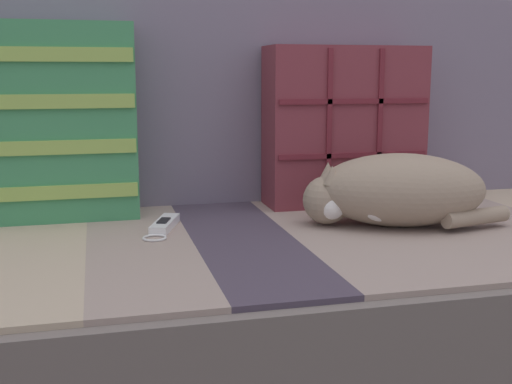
# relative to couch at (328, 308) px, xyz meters

# --- Properties ---
(couch) EXTENTS (1.96, 0.91, 0.36)m
(couch) POSITION_rel_couch_xyz_m (0.00, 0.00, 0.00)
(couch) COLOR gray
(couch) RESTS_ON ground_plane
(sofa_backrest) EXTENTS (1.92, 0.14, 0.52)m
(sofa_backrest) POSITION_rel_couch_xyz_m (0.00, 0.39, 0.45)
(sofa_backrest) COLOR slate
(sofa_backrest) RESTS_ON couch
(throw_pillow_quilted) EXTENTS (0.40, 0.14, 0.39)m
(throw_pillow_quilted) POSITION_rel_couch_xyz_m (0.12, 0.24, 0.38)
(throw_pillow_quilted) COLOR brown
(throw_pillow_quilted) RESTS_ON couch
(throw_pillow_striped) EXTENTS (0.37, 0.14, 0.44)m
(throw_pillow_striped) POSITION_rel_couch_xyz_m (-0.58, 0.24, 0.40)
(throw_pillow_striped) COLOR #3D8956
(throw_pillow_striped) RESTS_ON couch
(sleeping_cat) EXTENTS (0.43, 0.29, 0.16)m
(sleeping_cat) POSITION_rel_couch_xyz_m (0.14, -0.02, 0.26)
(sleeping_cat) COLOR gray
(sleeping_cat) RESTS_ON couch
(game_remote_near) EXTENTS (0.10, 0.19, 0.02)m
(game_remote_near) POSITION_rel_couch_xyz_m (-0.35, 0.07, 0.19)
(game_remote_near) COLOR white
(game_remote_near) RESTS_ON couch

